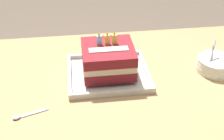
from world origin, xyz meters
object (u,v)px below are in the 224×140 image
at_px(foil_tray, 108,74).
at_px(serving_spoon_near_tray, 23,116).
at_px(birthday_cake, 108,59).
at_px(bowl_stack, 215,65).

bearing_deg(foil_tray, serving_spoon_near_tray, -147.26).
height_order(birthday_cake, bowl_stack, birthday_cake).
relative_size(foil_tray, serving_spoon_near_tray, 2.63).
bearing_deg(bowl_stack, serving_spoon_near_tray, -166.46).
height_order(foil_tray, birthday_cake, birthday_cake).
distance_m(birthday_cake, bowl_stack, 0.43).
bearing_deg(foil_tray, birthday_cake, 90.00).
bearing_deg(serving_spoon_near_tray, foil_tray, 32.74).
relative_size(birthday_cake, serving_spoon_near_tray, 1.63).
bearing_deg(birthday_cake, serving_spoon_near_tray, -147.25).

